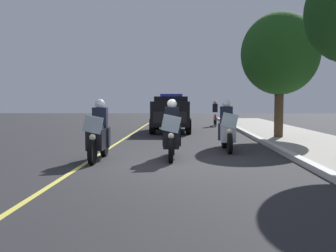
{
  "coord_description": "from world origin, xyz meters",
  "views": [
    {
      "loc": [
        10.0,
        0.47,
        1.66
      ],
      "look_at": [
        -1.24,
        0.0,
        0.9
      ],
      "focal_mm": 39.55,
      "sensor_mm": 36.0,
      "label": 1
    }
  ],
  "objects_px": {
    "cyclist_background": "(215,113)",
    "police_motorcycle_trailing": "(227,130)",
    "tree_far_back": "(280,54)",
    "police_suv": "(171,112)",
    "police_motorcycle_lead_left": "(99,135)",
    "police_motorcycle_lead_right": "(172,134)"
  },
  "relations": [
    {
      "from": "cyclist_background",
      "to": "tree_far_back",
      "type": "xyz_separation_m",
      "value": [
        8.28,
        2.06,
        2.84
      ]
    },
    {
      "from": "tree_far_back",
      "to": "police_suv",
      "type": "bearing_deg",
      "value": -127.96
    },
    {
      "from": "police_motorcycle_lead_left",
      "to": "police_motorcycle_trailing",
      "type": "distance_m",
      "value": 4.37
    },
    {
      "from": "police_motorcycle_trailing",
      "to": "police_suv",
      "type": "height_order",
      "value": "police_suv"
    },
    {
      "from": "police_motorcycle_trailing",
      "to": "tree_far_back",
      "type": "distance_m",
      "value": 5.64
    },
    {
      "from": "police_motorcycle_lead_right",
      "to": "cyclist_background",
      "type": "relative_size",
      "value": 1.22
    },
    {
      "from": "police_motorcycle_lead_right",
      "to": "cyclist_background",
      "type": "distance_m",
      "value": 14.12
    },
    {
      "from": "police_motorcycle_lead_left",
      "to": "police_motorcycle_trailing",
      "type": "height_order",
      "value": "same"
    },
    {
      "from": "tree_far_back",
      "to": "cyclist_background",
      "type": "bearing_deg",
      "value": -166.03
    },
    {
      "from": "police_motorcycle_lead_left",
      "to": "police_motorcycle_trailing",
      "type": "relative_size",
      "value": 1.0
    },
    {
      "from": "police_motorcycle_lead_left",
      "to": "cyclist_background",
      "type": "height_order",
      "value": "police_motorcycle_lead_left"
    },
    {
      "from": "cyclist_background",
      "to": "police_motorcycle_trailing",
      "type": "bearing_deg",
      "value": -3.03
    },
    {
      "from": "police_motorcycle_trailing",
      "to": "police_suv",
      "type": "relative_size",
      "value": 0.44
    },
    {
      "from": "police_suv",
      "to": "tree_far_back",
      "type": "height_order",
      "value": "tree_far_back"
    },
    {
      "from": "police_suv",
      "to": "tree_far_back",
      "type": "distance_m",
      "value": 6.64
    },
    {
      "from": "police_motorcycle_lead_left",
      "to": "police_suv",
      "type": "xyz_separation_m",
      "value": [
        -9.81,
        1.72,
        0.37
      ]
    },
    {
      "from": "police_motorcycle_lead_left",
      "to": "police_motorcycle_lead_right",
      "type": "xyz_separation_m",
      "value": [
        -0.43,
        2.03,
        0.0
      ]
    },
    {
      "from": "police_suv",
      "to": "cyclist_background",
      "type": "bearing_deg",
      "value": 148.71
    },
    {
      "from": "police_motorcycle_lead_left",
      "to": "tree_far_back",
      "type": "distance_m",
      "value": 9.39
    },
    {
      "from": "police_motorcycle_trailing",
      "to": "tree_far_back",
      "type": "bearing_deg",
      "value": 145.49
    },
    {
      "from": "police_motorcycle_lead_left",
      "to": "police_motorcycle_lead_right",
      "type": "bearing_deg",
      "value": 101.83
    },
    {
      "from": "cyclist_background",
      "to": "police_motorcycle_lead_right",
      "type": "bearing_deg",
      "value": -9.92
    }
  ]
}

